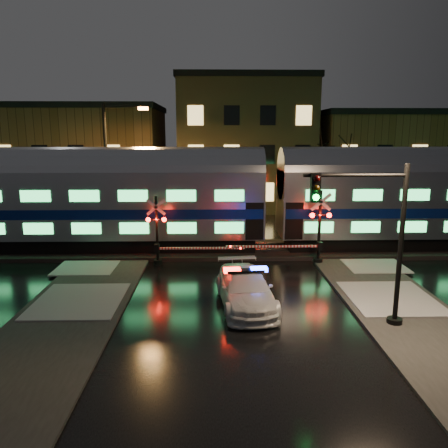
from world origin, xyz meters
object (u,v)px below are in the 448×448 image
at_px(streetlight, 111,162).
at_px(crossing_signal_left, 164,238).
at_px(police_car, 245,289).
at_px(crossing_signal_right, 313,234).
at_px(traffic_light, 375,243).

bearing_deg(streetlight, crossing_signal_left, -58.37).
distance_m(crossing_signal_left, streetlight, 8.64).
relative_size(police_car, crossing_signal_right, 0.92).
bearing_deg(crossing_signal_right, police_car, -124.95).
bearing_deg(crossing_signal_left, police_car, -55.53).
distance_m(crossing_signal_right, crossing_signal_left, 7.90).
relative_size(police_car, crossing_signal_left, 0.99).
height_order(crossing_signal_left, streetlight, streetlight).
distance_m(crossing_signal_right, streetlight, 14.19).
height_order(crossing_signal_right, crossing_signal_left, crossing_signal_right).
distance_m(crossing_signal_left, traffic_light, 11.48).
bearing_deg(streetlight, police_car, -57.04).
bearing_deg(police_car, streetlight, 117.48).
xyz_separation_m(police_car, streetlight, (-8.04, 12.40, 4.35)).
bearing_deg(traffic_light, streetlight, 125.63).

